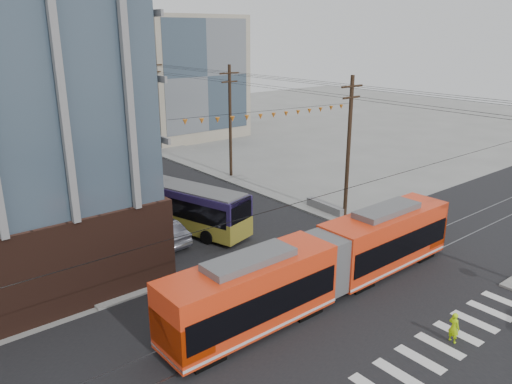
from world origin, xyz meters
TOP-DOWN VIEW (x-y plane):
  - ground at (0.00, 0.00)m, footprint 160.00×160.00m
  - bg_bldg_ne_near at (16.00, 48.00)m, footprint 14.00×14.00m
  - bg_bldg_ne_far at (18.00, 68.00)m, footprint 16.00×16.00m
  - utility_pole_far at (8.50, 56.00)m, footprint 0.30×0.30m
  - streetcar at (-1.56, 3.70)m, footprint 19.94×2.95m
  - city_bus at (-2.57, 17.87)m, footprint 5.87×12.40m
  - parked_car_silver at (-5.08, 15.84)m, footprint 2.22×5.23m
  - parked_car_white at (-5.49, 18.46)m, footprint 2.29×5.20m
  - parked_car_grey at (-5.76, 21.94)m, footprint 2.26×4.47m
  - pedestrian at (-0.04, -3.18)m, footprint 0.43×0.60m
  - jersey_barrier at (8.30, 12.90)m, footprint 1.09×3.92m

SIDE VIEW (x-z plane):
  - ground at x=0.00m, z-range 0.00..0.00m
  - jersey_barrier at x=8.30m, z-range 0.00..0.77m
  - parked_car_grey at x=-5.76m, z-range 0.00..1.21m
  - parked_car_white at x=-5.49m, z-range 0.00..1.49m
  - pedestrian at x=-0.04m, z-range 0.00..1.54m
  - parked_car_silver at x=-5.08m, z-range 0.00..1.68m
  - city_bus at x=-2.57m, z-range 0.00..3.44m
  - streetcar at x=-1.56m, z-range 0.00..3.84m
  - utility_pole_far at x=8.50m, z-range 0.00..11.00m
  - bg_bldg_ne_far at x=18.00m, z-range 0.00..14.00m
  - bg_bldg_ne_near at x=16.00m, z-range 0.00..16.00m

